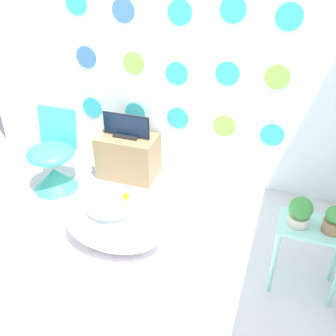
# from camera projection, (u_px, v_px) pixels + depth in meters

# --- Properties ---
(ground_plane) EXTENTS (12.00, 12.00, 0.00)m
(ground_plane) POSITION_uv_depth(u_px,v_px,m) (92.00, 313.00, 2.71)
(ground_plane) COLOR silver
(wall_back_dotted) EXTENTS (4.34, 0.05, 2.60)m
(wall_back_dotted) POSITION_uv_depth(u_px,v_px,m) (178.00, 51.00, 3.53)
(wall_back_dotted) COLOR white
(wall_back_dotted) RESTS_ON ground_plane
(rug) EXTENTS (1.11, 0.94, 0.01)m
(rug) POSITION_uv_depth(u_px,v_px,m) (113.00, 256.00, 3.17)
(rug) COLOR silver
(rug) RESTS_ON ground_plane
(bathtub) EXTENTS (0.85, 0.53, 0.45)m
(bathtub) POSITION_uv_depth(u_px,v_px,m) (114.00, 222.00, 3.18)
(bathtub) COLOR white
(bathtub) RESTS_ON ground_plane
(rubber_duck) EXTENTS (0.06, 0.06, 0.07)m
(rubber_duck) POSITION_uv_depth(u_px,v_px,m) (126.00, 196.00, 3.05)
(rubber_duck) COLOR yellow
(rubber_duck) RESTS_ON bathtub
(chair) EXTENTS (0.46, 0.46, 0.80)m
(chair) POSITION_uv_depth(u_px,v_px,m) (53.00, 164.00, 3.85)
(chair) COLOR #38B2A3
(chair) RESTS_ON ground_plane
(tv_cabinet) EXTENTS (0.59, 0.36, 0.46)m
(tv_cabinet) POSITION_uv_depth(u_px,v_px,m) (128.00, 156.00, 4.05)
(tv_cabinet) COLOR #8E704C
(tv_cabinet) RESTS_ON ground_plane
(tv) EXTENTS (0.49, 0.12, 0.24)m
(tv) POSITION_uv_depth(u_px,v_px,m) (126.00, 127.00, 3.87)
(tv) COLOR black
(tv) RESTS_ON tv_cabinet
(vase) EXTENTS (0.07, 0.07, 0.19)m
(vase) POSITION_uv_depth(u_px,v_px,m) (98.00, 130.00, 3.85)
(vase) COLOR white
(vase) RESTS_ON tv_cabinet
(side_table) EXTENTS (0.47, 0.30, 0.58)m
(side_table) POSITION_uv_depth(u_px,v_px,m) (310.00, 240.00, 2.69)
(side_table) COLOR #99E0D8
(side_table) RESTS_ON ground_plane
(potted_plant_left) EXTENTS (0.16, 0.16, 0.21)m
(potted_plant_left) POSITION_uv_depth(u_px,v_px,m) (300.00, 211.00, 2.57)
(potted_plant_left) COLOR beige
(potted_plant_left) RESTS_ON side_table
(potted_plant_right) EXTENTS (0.12, 0.12, 0.20)m
(potted_plant_right) POSITION_uv_depth(u_px,v_px,m) (334.00, 220.00, 2.52)
(potted_plant_right) COLOR #8C6B4C
(potted_plant_right) RESTS_ON side_table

